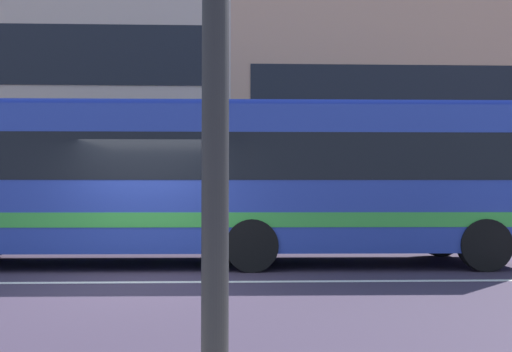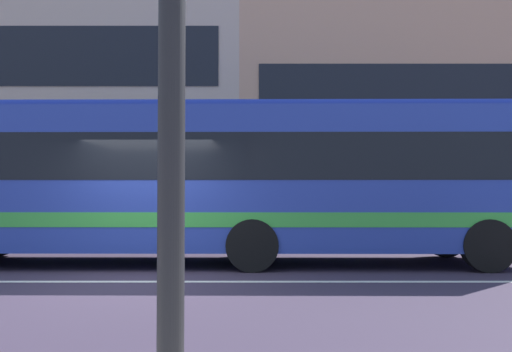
# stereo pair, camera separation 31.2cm
# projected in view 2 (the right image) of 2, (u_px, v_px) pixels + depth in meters

# --- Properties ---
(ground_plane) EXTENTS (160.00, 160.00, 0.00)m
(ground_plane) POSITION_uv_depth(u_px,v_px,m) (130.00, 282.00, 8.91)
(ground_plane) COLOR #382D3F
(lane_centre_line) EXTENTS (60.00, 0.16, 0.01)m
(lane_centre_line) POSITION_uv_depth(u_px,v_px,m) (130.00, 282.00, 8.91)
(lane_centre_line) COLOR silver
(lane_centre_line) RESTS_ON ground_plane
(hedge_row_far) EXTENTS (18.29, 1.10, 0.90)m
(hedge_row_far) POSITION_uv_depth(u_px,v_px,m) (42.00, 230.00, 14.80)
(hedge_row_far) COLOR #3C672D
(hedge_row_far) RESTS_ON ground_plane
(apartment_block_left) EXTENTS (19.61, 8.64, 11.50)m
(apartment_block_left) POSITION_uv_depth(u_px,v_px,m) (27.00, 100.00, 24.35)
(apartment_block_left) COLOR #C2A998
(apartment_block_left) RESTS_ON ground_plane
(apartment_block_right) EXTENTS (18.66, 8.64, 9.37)m
(apartment_block_right) POSITION_uv_depth(u_px,v_px,m) (443.00, 123.00, 24.39)
(apartment_block_right) COLOR tan
(apartment_block_right) RESTS_ON ground_plane
(transit_bus) EXTENTS (12.51, 2.73, 3.30)m
(transit_bus) POSITION_uv_depth(u_px,v_px,m) (214.00, 177.00, 11.26)
(transit_bus) COLOR #263D9B
(transit_bus) RESTS_ON ground_plane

